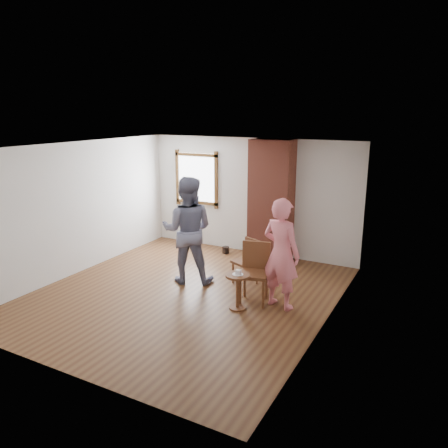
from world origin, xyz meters
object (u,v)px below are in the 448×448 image
(stoneware_crock, at_px, (254,247))
(side_table, at_px, (238,286))
(man, at_px, (188,230))
(dining_chair_left, at_px, (248,259))
(dining_chair_right, at_px, (255,269))
(person_pink, at_px, (281,254))

(stoneware_crock, height_order, side_table, side_table)
(side_table, relative_size, man, 0.30)
(stoneware_crock, bearing_deg, man, -106.21)
(man, bearing_deg, side_table, 133.05)
(stoneware_crock, xyz_separation_m, dining_chair_left, (0.50, -1.40, 0.24))
(dining_chair_right, bearing_deg, man, 157.58)
(dining_chair_right, distance_m, person_pink, 0.59)
(stoneware_crock, bearing_deg, side_table, -71.68)
(dining_chair_left, distance_m, man, 1.25)
(stoneware_crock, distance_m, side_table, 2.63)
(man, bearing_deg, stoneware_crock, -127.93)
(dining_chair_right, xyz_separation_m, side_table, (-0.11, -0.43, -0.17))
(dining_chair_left, bearing_deg, stoneware_crock, 132.92)
(person_pink, bearing_deg, side_table, 49.37)
(person_pink, bearing_deg, dining_chair_right, 11.46)
(stoneware_crock, height_order, person_pink, person_pink)
(person_pink, bearing_deg, man, 7.18)
(dining_chair_left, bearing_deg, man, -133.15)
(dining_chair_left, height_order, man, man)
(dining_chair_right, relative_size, man, 0.51)
(stoneware_crock, height_order, man, man)
(person_pink, bearing_deg, stoneware_crock, -42.02)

